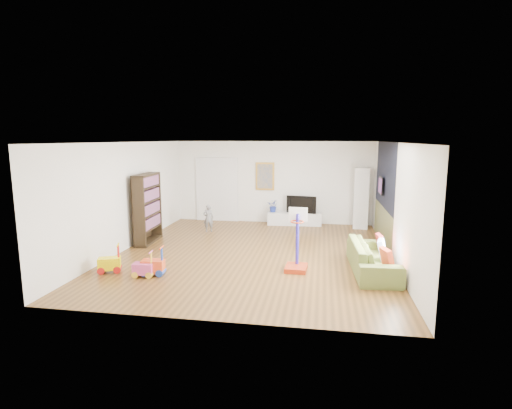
% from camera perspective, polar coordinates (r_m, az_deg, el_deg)
% --- Properties ---
extents(floor, '(6.50, 7.50, 0.00)m').
position_cam_1_polar(floor, '(9.89, -0.39, -6.96)').
color(floor, brown).
rests_on(floor, ground).
extents(ceiling, '(6.50, 7.50, 0.00)m').
position_cam_1_polar(ceiling, '(9.49, -0.40, 8.88)').
color(ceiling, white).
rests_on(ceiling, ground).
extents(wall_back, '(6.50, 0.00, 2.70)m').
position_cam_1_polar(wall_back, '(13.28, 2.39, 3.19)').
color(wall_back, white).
rests_on(wall_back, ground).
extents(wall_front, '(6.50, 0.00, 2.70)m').
position_cam_1_polar(wall_front, '(6.00, -6.57, -4.53)').
color(wall_front, silver).
rests_on(wall_front, ground).
extents(wall_left, '(0.00, 7.50, 2.70)m').
position_cam_1_polar(wall_left, '(10.64, -17.91, 1.19)').
color(wall_left, silver).
rests_on(wall_left, ground).
extents(wall_right, '(0.00, 7.50, 2.70)m').
position_cam_1_polar(wall_right, '(9.59, 19.10, 0.27)').
color(wall_right, white).
rests_on(wall_right, ground).
extents(navy_accent, '(0.01, 3.20, 1.70)m').
position_cam_1_polar(navy_accent, '(10.91, 17.97, 4.02)').
color(navy_accent, black).
rests_on(navy_accent, wall_right).
extents(olive_wainscot, '(0.01, 3.20, 1.00)m').
position_cam_1_polar(olive_wainscot, '(11.10, 17.61, -2.93)').
color(olive_wainscot, brown).
rests_on(olive_wainscot, wall_right).
extents(doorway, '(1.45, 0.06, 2.10)m').
position_cam_1_polar(doorway, '(13.64, -5.59, 2.05)').
color(doorway, white).
rests_on(doorway, ground).
extents(painting_back, '(0.62, 0.06, 0.92)m').
position_cam_1_polar(painting_back, '(13.25, 1.30, 4.05)').
color(painting_back, gold).
rests_on(painting_back, wall_back).
extents(artwork_right, '(0.04, 0.56, 0.46)m').
position_cam_1_polar(artwork_right, '(11.12, 17.41, 2.59)').
color(artwork_right, '#7F3F8C').
rests_on(artwork_right, wall_right).
extents(media_console, '(1.76, 0.52, 0.41)m').
position_cam_1_polar(media_console, '(13.07, 5.51, -2.03)').
color(media_console, silver).
rests_on(media_console, ground).
extents(tall_cabinet, '(0.47, 0.47, 1.90)m').
position_cam_1_polar(tall_cabinet, '(12.85, 14.79, 0.88)').
color(tall_cabinet, white).
rests_on(tall_cabinet, ground).
extents(bookshelf, '(0.41, 1.29, 1.87)m').
position_cam_1_polar(bookshelf, '(11.11, -15.26, -0.54)').
color(bookshelf, black).
rests_on(bookshelf, ground).
extents(sofa, '(0.96, 2.19, 0.63)m').
position_cam_1_polar(sofa, '(8.82, 16.34, -7.28)').
color(sofa, olive).
rests_on(sofa, ground).
extents(basketball_hoop, '(0.49, 0.58, 1.34)m').
position_cam_1_polar(basketball_hoop, '(8.51, 5.81, -5.04)').
color(basketball_hoop, '#B03011').
rests_on(basketball_hoop, ground).
extents(ride_on_yellow, '(0.52, 0.42, 0.59)m').
position_cam_1_polar(ride_on_yellow, '(9.00, -20.25, -7.27)').
color(ride_on_yellow, '#FFEA00').
rests_on(ride_on_yellow, ground).
extents(ride_on_orange, '(0.48, 0.32, 0.60)m').
position_cam_1_polar(ride_on_orange, '(8.55, -14.53, -7.82)').
color(ride_on_orange, '#F25122').
rests_on(ride_on_orange, ground).
extents(ride_on_pink, '(0.42, 0.29, 0.53)m').
position_cam_1_polar(ride_on_pink, '(8.51, -15.83, -8.20)').
color(ride_on_pink, '#DA4D92').
rests_on(ride_on_pink, ground).
extents(child, '(0.35, 0.29, 0.83)m').
position_cam_1_polar(child, '(12.09, -6.82, -1.96)').
color(child, slate).
rests_on(child, ground).
extents(tv, '(0.98, 0.29, 0.56)m').
position_cam_1_polar(tv, '(13.02, 6.59, 0.06)').
color(tv, black).
rests_on(tv, media_console).
extents(vase_plant, '(0.44, 0.41, 0.41)m').
position_cam_1_polar(vase_plant, '(13.07, 2.51, -0.18)').
color(vase_plant, navy).
rests_on(vase_plant, media_console).
extents(pillow_left, '(0.21, 0.40, 0.39)m').
position_cam_1_polar(pillow_left, '(8.21, 18.20, -7.30)').
color(pillow_left, '#B2371D').
rests_on(pillow_left, sofa).
extents(pillow_center, '(0.19, 0.42, 0.41)m').
position_cam_1_polar(pillow_center, '(8.81, 17.60, -6.14)').
color(pillow_center, white).
rests_on(pillow_center, sofa).
extents(pillow_right, '(0.14, 0.36, 0.35)m').
position_cam_1_polar(pillow_right, '(9.42, 17.34, -5.12)').
color(pillow_right, '#AF2A2E').
rests_on(pillow_right, sofa).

